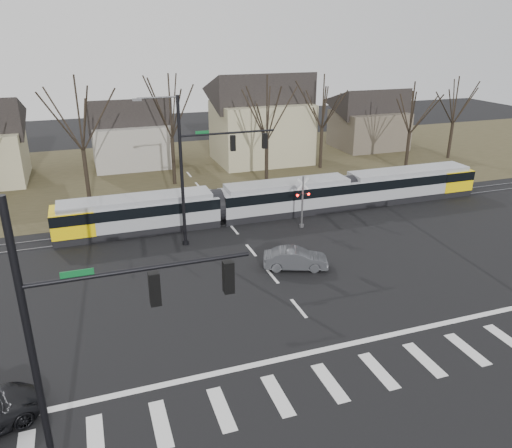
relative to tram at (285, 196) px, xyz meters
name	(u,v)px	position (x,y,z in m)	size (l,w,h in m)	color
ground	(315,328)	(-4.97, -16.00, -1.46)	(140.00, 140.00, 0.00)	black
grass_verge	(185,170)	(-4.97, 16.00, -1.45)	(140.00, 28.00, 0.01)	#38331E
crosswalk	(355,377)	(-4.97, -20.00, -1.45)	(27.00, 2.60, 0.01)	silver
stop_line	(331,348)	(-4.97, -17.80, -1.45)	(28.00, 0.35, 0.01)	silver
lane_dashes	(227,220)	(-4.97, 0.00, -1.45)	(0.18, 30.00, 0.01)	silver
rail_pair	(227,221)	(-4.97, -0.20, -1.43)	(90.00, 1.52, 0.06)	#59595E
tram	(285,196)	(0.00, 0.00, 0.00)	(35.35, 2.62, 2.68)	gray
sedan	(296,259)	(-3.21, -9.49, -0.80)	(4.24, 2.69, 1.32)	#3F4044
signal_pole_near_left	(90,336)	(-15.37, -22.00, 4.24)	(9.28, 0.44, 10.20)	black
signal_pole_far	(205,163)	(-7.37, -3.50, 4.24)	(9.28, 0.44, 10.20)	black
rail_crossing_signal	(302,204)	(0.03, -3.21, 0.43)	(1.08, 0.36, 4.00)	#59595B
tree_row	(216,132)	(-2.97, 10.00, 3.54)	(59.20, 7.20, 10.00)	black
house_b	(130,129)	(-9.97, 20.00, 2.51)	(8.64, 7.56, 7.65)	gray
house_c	(261,114)	(4.03, 17.00, 3.77)	(10.80, 8.64, 10.10)	tan
house_d	(369,116)	(19.03, 19.00, 2.51)	(8.64, 7.56, 7.65)	brown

